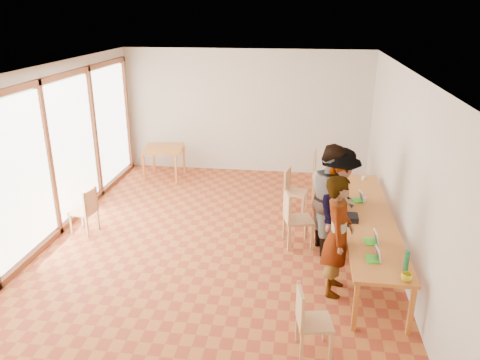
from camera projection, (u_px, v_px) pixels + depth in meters
The scene contains 25 objects.
ground at pixel (217, 243), 8.22m from camera, with size 8.00×8.00×0.00m, color #B05D2A.
wall_back at pixel (246, 112), 11.42m from camera, with size 6.00×0.10×3.00m, color beige.
wall_front at pixel (130, 308), 3.99m from camera, with size 6.00×0.10×3.00m, color beige.
wall_right at pixel (404, 171), 7.32m from camera, with size 0.10×8.00×3.00m, color beige.
window_wall at pixel (48, 155), 8.08m from camera, with size 0.10×8.00×3.00m, color white.
ceiling at pixel (214, 69), 7.17m from camera, with size 6.00×8.00×0.04m, color white.
communal_table at pixel (368, 218), 7.55m from camera, with size 0.80×4.00×0.75m.
side_table at pixel (164, 151), 11.20m from camera, with size 0.90×0.90×0.75m.
chair_near at pixel (307, 314), 5.47m from camera, with size 0.46×0.46×0.46m.
chair_mid at pixel (293, 213), 7.97m from camera, with size 0.56×0.56×0.53m.
chair_far at pixel (292, 186), 9.32m from camera, with size 0.50×0.50×0.48m.
chair_empty at pixel (319, 170), 10.02m from camera, with size 0.52×0.52×0.55m.
chair_spare at pixel (87, 206), 8.45m from camera, with size 0.46×0.46×0.46m.
person_near at pixel (338, 236), 6.56m from camera, with size 0.65×0.43×1.79m, color gray.
person_mid at pixel (332, 198), 7.77m from camera, with size 0.90×0.70×1.85m, color gray.
person_far at pixel (338, 200), 7.76m from camera, with size 1.16×0.66×1.79m, color gray.
laptop_near at pixel (375, 257), 6.20m from camera, with size 0.20×0.23×0.18m.
laptop_mid at pixel (373, 239), 6.65m from camera, with size 0.20×0.23×0.18m.
laptop_far at pixel (359, 198), 8.08m from camera, with size 0.22×0.24×0.18m.
yellow_mug at pixel (406, 277), 5.72m from camera, with size 0.13×0.13×0.10m, color gold.
green_bottle at pixel (406, 261), 5.92m from camera, with size 0.07×0.07×0.28m, color #1C6639.
clear_glass at pixel (364, 199), 8.05m from camera, with size 0.07×0.07×0.09m, color silver.
condiment_cup at pixel (363, 178), 9.10m from camera, with size 0.08×0.08×0.06m, color white.
pink_phone at pixel (377, 251), 6.41m from camera, with size 0.05×0.10×0.01m, color #C64489.
black_pouch at pixel (353, 218), 7.34m from camera, with size 0.16×0.26×0.09m, color black.
Camera 1 is at (1.39, -7.20, 3.91)m, focal length 35.00 mm.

